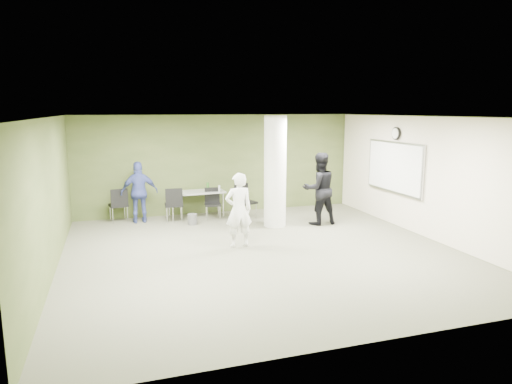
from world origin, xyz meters
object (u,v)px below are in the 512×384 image
object	(u,v)px
man_blue	(139,192)
folding_table	(197,193)
chair_back_left	(119,203)
man_black	(319,189)
woman_white	(239,210)

from	to	relation	value
man_blue	folding_table	bearing A→B (deg)	-178.90
man_blue	chair_back_left	bearing A→B (deg)	-19.31
man_black	folding_table	bearing A→B (deg)	-31.73
woman_white	man_black	bearing A→B (deg)	-154.56
chair_back_left	man_blue	size ratio (longest dim) A/B	0.56
chair_back_left	man_blue	xyz separation A→B (m)	(0.53, -0.17, 0.28)
folding_table	man_blue	world-z (taller)	man_blue
man_black	woman_white	bearing A→B (deg)	25.20
woman_white	chair_back_left	bearing A→B (deg)	-53.02
folding_table	woman_white	size ratio (longest dim) A/B	0.97
man_black	man_blue	distance (m)	4.68
chair_back_left	man_blue	distance (m)	0.62
man_blue	man_black	bearing A→B (deg)	158.57
man_black	man_blue	xyz separation A→B (m)	(-4.41, 1.57, -0.12)
folding_table	chair_back_left	xyz separation A→B (m)	(-2.05, 0.09, -0.15)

